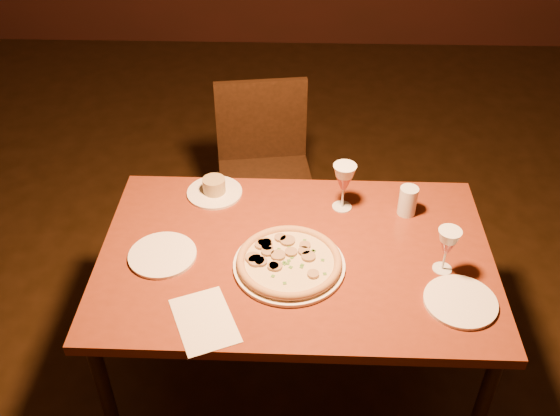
{
  "coord_description": "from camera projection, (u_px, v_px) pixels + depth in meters",
  "views": [
    {
      "loc": [
        -0.2,
        -1.32,
        2.09
      ],
      "look_at": [
        -0.25,
        0.25,
        0.85
      ],
      "focal_mm": 40.0,
      "sensor_mm": 36.0,
      "label": 1
    }
  ],
  "objects": [
    {
      "name": "wine_glass_right",
      "position": [
        446.0,
        250.0,
        1.95
      ],
      "size": [
        0.07,
        0.07,
        0.16
      ],
      "primitive_type": null,
      "color": "#B84F4C",
      "rests_on": "dining_table"
    },
    {
      "name": "chair_far",
      "position": [
        265.0,
        167.0,
        2.83
      ],
      "size": [
        0.47,
        0.47,
        0.85
      ],
      "rotation": [
        0.0,
        0.0,
        0.15
      ],
      "color": "black",
      "rests_on": "floor"
    },
    {
      "name": "water_tumbler",
      "position": [
        408.0,
        201.0,
        2.2
      ],
      "size": [
        0.07,
        0.07,
        0.11
      ],
      "primitive_type": "cylinder",
      "color": "silver",
      "rests_on": "dining_table"
    },
    {
      "name": "wine_glass_far",
      "position": [
        343.0,
        187.0,
        2.2
      ],
      "size": [
        0.08,
        0.08,
        0.18
      ],
      "primitive_type": null,
      "color": "#B84F4C",
      "rests_on": "dining_table"
    },
    {
      "name": "menu_card",
      "position": [
        205.0,
        320.0,
        1.83
      ],
      "size": [
        0.24,
        0.28,
        0.0
      ],
      "primitive_type": "cube",
      "rotation": [
        0.0,
        0.0,
        0.41
      ],
      "color": "white",
      "rests_on": "dining_table"
    },
    {
      "name": "ramekin_saucer",
      "position": [
        214.0,
        189.0,
        2.31
      ],
      "size": [
        0.21,
        0.21,
        0.07
      ],
      "color": "white",
      "rests_on": "dining_table"
    },
    {
      "name": "dining_table",
      "position": [
        295.0,
        266.0,
        2.1
      ],
      "size": [
        1.3,
        0.84,
        0.7
      ],
      "rotation": [
        0.0,
        0.0,
        -0.01
      ],
      "color": "maroon",
      "rests_on": "floor"
    },
    {
      "name": "side_plate_left",
      "position": [
        163.0,
        255.0,
        2.05
      ],
      "size": [
        0.22,
        0.22,
        0.01
      ],
      "primitive_type": "cylinder",
      "color": "white",
      "rests_on": "dining_table"
    },
    {
      "name": "side_plate_near",
      "position": [
        460.0,
        302.0,
        1.89
      ],
      "size": [
        0.22,
        0.22,
        0.01
      ],
      "primitive_type": "cylinder",
      "color": "white",
      "rests_on": "dining_table"
    },
    {
      "name": "pizza_plate",
      "position": [
        289.0,
        262.0,
        2.0
      ],
      "size": [
        0.36,
        0.36,
        0.04
      ],
      "color": "white",
      "rests_on": "dining_table"
    }
  ]
}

